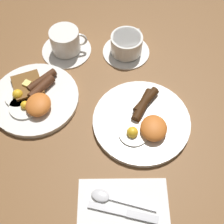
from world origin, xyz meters
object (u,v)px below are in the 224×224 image
breakfast_plate_near (143,121)px  breakfast_plate_far (34,97)px  teacup_far (66,43)px  spoon (108,197)px  knife (127,213)px  teacup_near (127,45)px

breakfast_plate_near → breakfast_plate_far: same height
breakfast_plate_far → teacup_far: size_ratio=1.60×
breakfast_plate_near → teacup_far: (0.24, 0.25, 0.02)m
teacup_far → spoon: bearing=-158.3°
breakfast_plate_far → teacup_far: 0.21m
breakfast_plate_far → knife: (-0.29, -0.28, -0.01)m
knife → teacup_near: bearing=-78.4°
breakfast_plate_far → spoon: (-0.26, -0.24, -0.01)m
knife → breakfast_plate_near: bearing=-88.6°
breakfast_plate_near → spoon: size_ratio=1.67×
breakfast_plate_near → teacup_near: 0.26m
breakfast_plate_far → teacup_near: (0.21, -0.24, 0.02)m
breakfast_plate_near → teacup_far: 0.35m
breakfast_plate_far → teacup_near: teacup_near is taller
breakfast_plate_far → teacup_near: 0.32m
teacup_far → breakfast_plate_far: bearing=164.3°
knife → spoon: spoon is taller
breakfast_plate_far → breakfast_plate_near: bearing=-98.3°
knife → breakfast_plate_far: bearing=-38.7°
breakfast_plate_near → knife: 0.24m
knife → teacup_far: bearing=-58.0°
breakfast_plate_far → knife: breakfast_plate_far is taller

